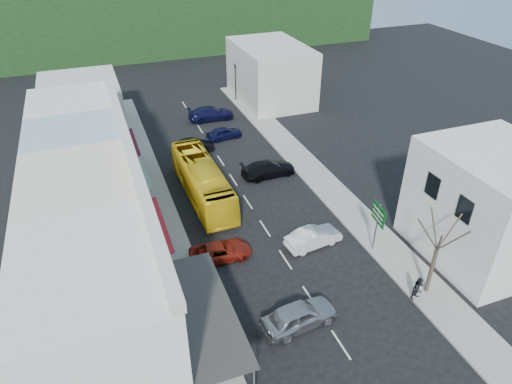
# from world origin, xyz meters

# --- Properties ---
(ground) EXTENTS (120.00, 120.00, 0.00)m
(ground) POSITION_xyz_m (0.00, 0.00, 0.00)
(ground) COLOR black
(ground) RESTS_ON ground
(sidewalk_left) EXTENTS (3.00, 52.00, 0.15)m
(sidewalk_left) POSITION_xyz_m (-7.50, 10.00, 0.07)
(sidewalk_left) COLOR gray
(sidewalk_left) RESTS_ON ground
(sidewalk_right) EXTENTS (3.00, 52.00, 0.15)m
(sidewalk_right) POSITION_xyz_m (7.50, 10.00, 0.07)
(sidewalk_right) COLOR gray
(sidewalk_right) RESTS_ON ground
(shopfront_row) EXTENTS (8.25, 30.00, 8.00)m
(shopfront_row) POSITION_xyz_m (-12.49, 5.00, 4.00)
(shopfront_row) COLOR beige
(shopfront_row) RESTS_ON ground
(right_building) EXTENTS (8.00, 9.00, 8.00)m
(right_building) POSITION_xyz_m (13.50, -4.00, 4.00)
(right_building) COLOR beige
(right_building) RESTS_ON ground
(distant_block_left) EXTENTS (8.00, 10.00, 6.00)m
(distant_block_left) POSITION_xyz_m (-12.00, 27.00, 3.00)
(distant_block_left) COLOR #B7B2A8
(distant_block_left) RESTS_ON ground
(distant_block_right) EXTENTS (8.00, 12.00, 7.00)m
(distant_block_right) POSITION_xyz_m (11.00, 30.00, 3.50)
(distant_block_right) COLOR #B7B2A8
(distant_block_right) RESTS_ON ground
(hillside) EXTENTS (80.00, 26.00, 14.00)m
(hillside) POSITION_xyz_m (-1.45, 65.09, 6.73)
(hillside) COLOR black
(hillside) RESTS_ON ground
(bus) EXTENTS (2.74, 11.65, 3.10)m
(bus) POSITION_xyz_m (-3.31, 10.21, 1.55)
(bus) COLOR yellow
(bus) RESTS_ON ground
(car_silver) EXTENTS (4.59, 2.32, 1.40)m
(car_silver) POSITION_xyz_m (-1.68, -5.78, 0.70)
(car_silver) COLOR #A2A3A7
(car_silver) RESTS_ON ground
(car_white) EXTENTS (4.60, 2.38, 1.40)m
(car_white) POSITION_xyz_m (2.60, 0.81, 0.70)
(car_white) COLOR silver
(car_white) RESTS_ON ground
(car_red) EXTENTS (4.68, 2.10, 1.40)m
(car_red) POSITION_xyz_m (-4.28, 1.81, 0.70)
(car_red) COLOR maroon
(car_red) RESTS_ON ground
(car_black_near) EXTENTS (4.58, 2.04, 1.40)m
(car_black_near) POSITION_xyz_m (3.34, 11.59, 0.70)
(car_black_near) COLOR black
(car_black_near) RESTS_ON ground
(car_navy_mid) EXTENTS (4.59, 2.34, 1.40)m
(car_navy_mid) POSITION_xyz_m (1.85, 20.71, 0.70)
(car_navy_mid) COLOR black
(car_navy_mid) RESTS_ON ground
(car_black_far) EXTENTS (4.60, 2.37, 1.40)m
(car_black_far) POSITION_xyz_m (-1.95, 18.86, 0.70)
(car_black_far) COLOR black
(car_black_far) RESTS_ON ground
(car_navy_far) EXTENTS (4.56, 2.00, 1.40)m
(car_navy_far) POSITION_xyz_m (1.94, 26.19, 0.70)
(car_navy_far) COLOR black
(car_navy_far) RESTS_ON ground
(pedestrian_left) EXTENTS (0.59, 0.70, 1.70)m
(pedestrian_left) POSITION_xyz_m (-8.50, 2.96, 1.00)
(pedestrian_left) COLOR black
(pedestrian_left) RESTS_ON sidewalk_left
(pedestrian_right) EXTENTS (0.78, 0.58, 1.70)m
(pedestrian_right) POSITION_xyz_m (6.30, -6.55, 1.00)
(pedestrian_right) COLOR black
(pedestrian_right) RESTS_ON sidewalk_right
(direction_sign) EXTENTS (0.70, 1.89, 4.07)m
(direction_sign) POSITION_xyz_m (6.40, -1.33, 2.04)
(direction_sign) COLOR #055111
(direction_sign) RESTS_ON ground
(street_tree) EXTENTS (2.72, 2.72, 7.14)m
(street_tree) POSITION_xyz_m (7.36, -6.19, 3.57)
(street_tree) COLOR #33281D
(street_tree) RESTS_ON ground
(traffic_signal) EXTENTS (1.11, 1.29, 4.85)m
(traffic_signal) POSITION_xyz_m (6.60, 31.03, 2.43)
(traffic_signal) COLOR black
(traffic_signal) RESTS_ON ground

